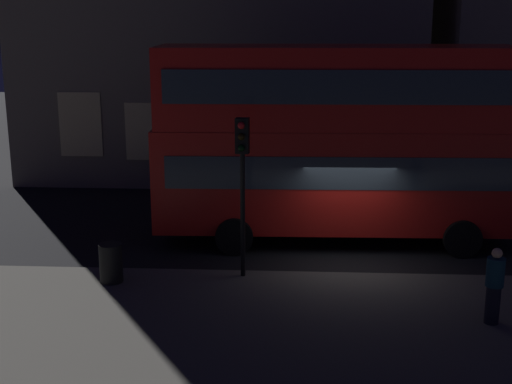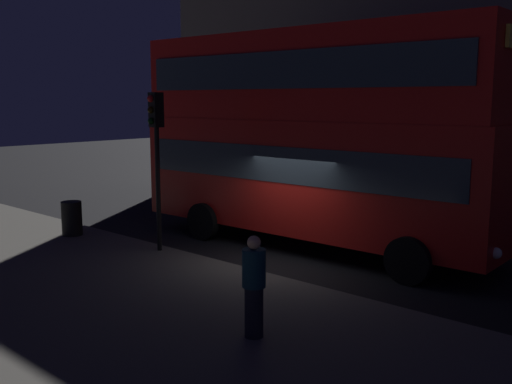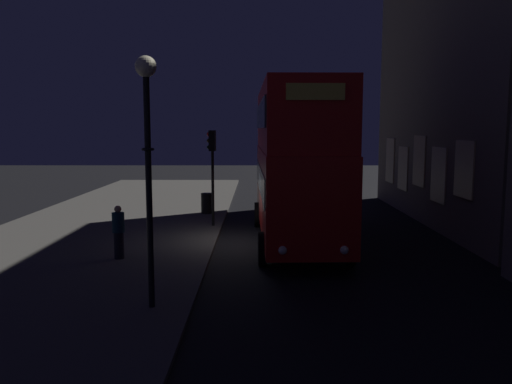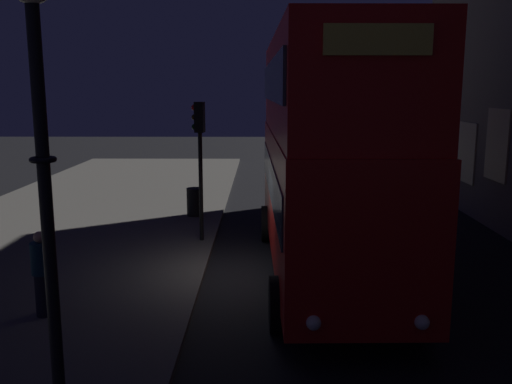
# 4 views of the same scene
# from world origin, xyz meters

# --- Properties ---
(ground_plane) EXTENTS (80.00, 80.00, 0.00)m
(ground_plane) POSITION_xyz_m (0.00, 0.00, 0.00)
(ground_plane) COLOR black
(sidewalk_slab) EXTENTS (44.00, 9.37, 0.12)m
(sidewalk_slab) POSITION_xyz_m (0.00, -5.55, 0.06)
(sidewalk_slab) COLOR #4C4944
(sidewalk_slab) RESTS_ON ground
(double_decker_bus) EXTENTS (10.34, 3.11, 5.63)m
(double_decker_bus) POSITION_xyz_m (-0.36, 2.05, 3.15)
(double_decker_bus) COLOR red
(double_decker_bus) RESTS_ON ground
(traffic_light_near_kerb) EXTENTS (0.35, 0.38, 3.98)m
(traffic_light_near_kerb) POSITION_xyz_m (-2.75, -1.24, 2.98)
(traffic_light_near_kerb) COLOR black
(traffic_light_near_kerb) RESTS_ON sidewalk_slab
(street_lamp) EXTENTS (0.47, 0.47, 5.61)m
(street_lamp) POSITION_xyz_m (7.09, -1.77, 4.09)
(street_lamp) COLOR black
(street_lamp) RESTS_ON sidewalk_slab
(pedestrian) EXTENTS (0.38, 0.38, 1.68)m
(pedestrian) POSITION_xyz_m (2.73, -3.69, 0.97)
(pedestrian) COLOR black
(pedestrian) RESTS_ON sidewalk_slab
(litter_bin) EXTENTS (0.57, 0.57, 0.96)m
(litter_bin) POSITION_xyz_m (-5.94, -1.79, 0.60)
(litter_bin) COLOR black
(litter_bin) RESTS_ON sidewalk_slab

